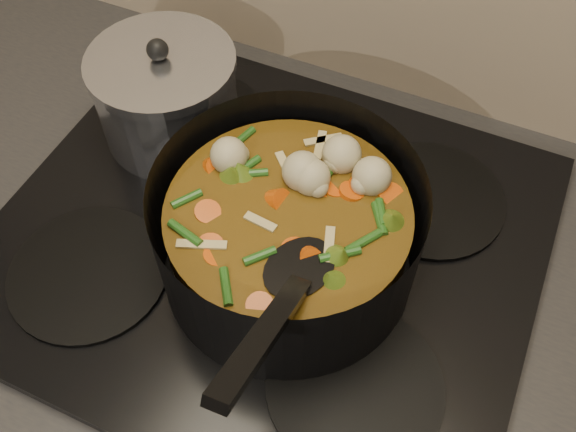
% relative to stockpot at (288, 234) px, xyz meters
% --- Properties ---
extents(counter, '(2.64, 0.64, 0.91)m').
position_rel_stockpot_xyz_m(counter, '(-0.04, 0.03, -0.54)').
color(counter, brown).
rests_on(counter, ground).
extents(stovetop, '(0.62, 0.54, 0.03)m').
position_rel_stockpot_xyz_m(stovetop, '(-0.04, 0.03, -0.07)').
color(stovetop, black).
rests_on(stovetop, counter).
extents(stockpot, '(0.32, 0.39, 0.21)m').
position_rel_stockpot_xyz_m(stockpot, '(0.00, 0.00, 0.00)').
color(stockpot, black).
rests_on(stockpot, stovetop).
extents(saucepan, '(0.18, 0.18, 0.15)m').
position_rel_stockpot_xyz_m(saucepan, '(-0.22, 0.13, -0.00)').
color(saucepan, silver).
rests_on(saucepan, stovetop).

